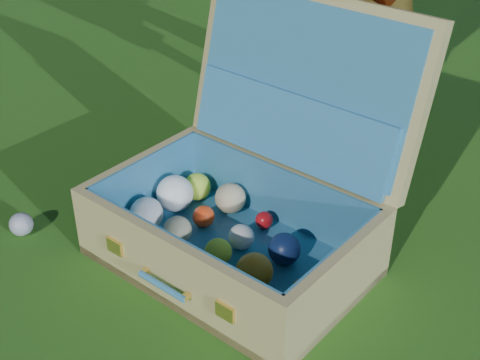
{
  "coord_description": "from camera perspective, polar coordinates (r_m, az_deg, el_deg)",
  "views": [
    {
      "loc": [
        0.53,
        -1.45,
        1.12
      ],
      "look_at": [
        0.14,
        -0.04,
        0.2
      ],
      "focal_mm": 50.0,
      "sensor_mm": 36.0,
      "label": 1
    }
  ],
  "objects": [
    {
      "name": "ground",
      "position": [
        1.9,
        -3.7,
        -3.96
      ],
      "size": [
        60.0,
        60.0,
        0.0
      ],
      "primitive_type": "plane",
      "color": "#215114",
      "rests_on": "ground"
    },
    {
      "name": "stray_ball",
      "position": [
        1.95,
        -18.17,
        -3.61
      ],
      "size": [
        0.07,
        0.07,
        0.07
      ],
      "primitive_type": "sphere",
      "color": "teal",
      "rests_on": "ground"
    },
    {
      "name": "suitcase",
      "position": [
        1.73,
        1.0,
        -0.73
      ],
      "size": [
        0.87,
        0.83,
        0.64
      ],
      "rotation": [
        0.0,
        0.0,
        -0.42
      ],
      "color": "tan",
      "rests_on": "ground"
    }
  ]
}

